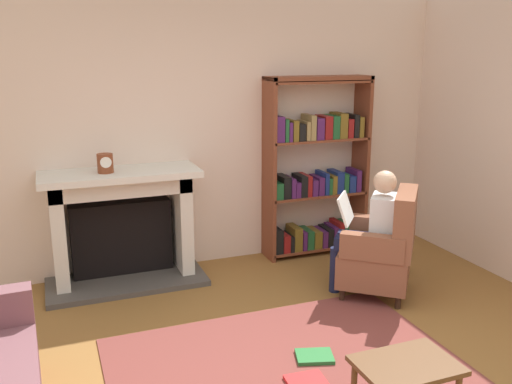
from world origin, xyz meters
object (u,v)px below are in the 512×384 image
Objects in this scene: side_table at (406,374)px; mantel_clock at (105,163)px; armchair_reading at (383,249)px; bookshelf at (316,172)px; fireplace at (122,223)px; seated_reader at (371,227)px.

mantel_clock is at bearing 115.61° from side_table.
bookshelf is at bearing -136.99° from armchair_reading.
armchair_reading reaches higher than side_table.
side_table is (1.30, -2.70, -0.79)m from mantel_clock.
mantel_clock is 2.19m from bookshelf.
mantel_clock is at bearing -75.71° from armchair_reading.
armchair_reading is at bearing -86.36° from bookshelf.
mantel_clock is at bearing -141.11° from fireplace.
seated_reader is at bearing -90.79° from bookshelf.
mantel_clock is 0.18× the size of armchair_reading.
mantel_clock reaches higher than side_table.
seated_reader is (2.15, -0.97, -0.55)m from mantel_clock.
seated_reader reaches higher than fireplace.
seated_reader reaches higher than armchair_reading.
armchair_reading is (2.12, -1.15, -0.15)m from fireplace.
seated_reader is (-0.02, -1.11, -0.27)m from bookshelf.
fireplace reaches higher than side_table.
bookshelf is 1.28m from armchair_reading.
fireplace reaches higher than armchair_reading.
mantel_clock is 0.30× the size of side_table.
fireplace is 2.60× the size of side_table.
armchair_reading is 1.91m from side_table.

